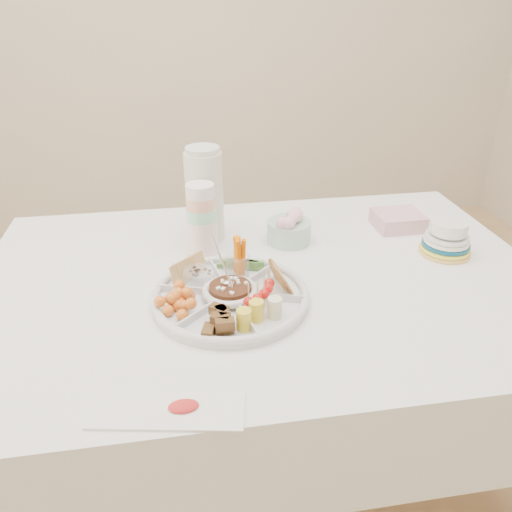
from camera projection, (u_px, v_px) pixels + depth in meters
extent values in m
plane|color=tan|center=(262.00, 467.00, 1.70)|extent=(4.00, 4.00, 0.00)
cube|color=beige|center=(202.00, 5.00, 2.79)|extent=(4.00, 0.02, 2.70)
cube|color=white|center=(263.00, 383.00, 1.52)|extent=(1.52, 1.02, 0.76)
cylinder|color=silver|center=(230.00, 294.00, 1.22)|extent=(0.48, 0.48, 0.04)
cylinder|color=#592B1E|center=(230.00, 291.00, 1.22)|extent=(0.13, 0.13, 0.04)
cylinder|color=beige|center=(201.00, 214.00, 1.40)|extent=(0.09, 0.09, 0.24)
cylinder|color=silver|center=(205.00, 193.00, 1.48)|extent=(0.13, 0.13, 0.29)
cylinder|color=#97B4A9|center=(289.00, 227.00, 1.50)|extent=(0.15, 0.15, 0.10)
cube|color=#E5A9BA|center=(398.00, 220.00, 1.60)|extent=(0.15, 0.13, 0.05)
cylinder|color=yellow|center=(447.00, 239.00, 1.43)|extent=(0.19, 0.19, 0.09)
cube|color=white|center=(167.00, 411.00, 0.91)|extent=(0.30, 0.14, 0.01)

